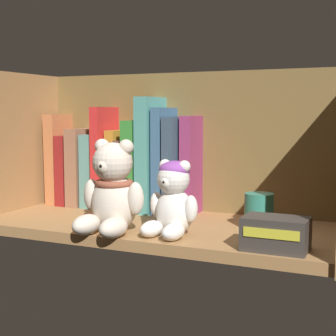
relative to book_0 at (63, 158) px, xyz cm
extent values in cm
cube|color=#9E7042|center=(31.44, -12.38, -11.42)|extent=(68.60, 29.25, 2.00)
cube|color=brown|center=(31.44, 2.84, 3.47)|extent=(71.00, 1.20, 31.78)
cube|color=#9E7042|center=(-3.66, -12.38, 3.47)|extent=(1.60, 31.65, 31.78)
cube|color=#BA6B3E|center=(0.00, 0.00, 0.00)|extent=(2.93, 11.40, 20.87)
cube|color=maroon|center=(3.11, 0.00, -2.44)|extent=(2.52, 12.48, 15.97)
cube|color=#906247|center=(6.43, 0.00, -1.64)|extent=(3.14, 12.97, 17.57)
cube|color=slate|center=(9.99, 0.00, -2.24)|extent=(3.00, 12.34, 16.36)
cube|color=red|center=(12.97, 0.00, 0.79)|extent=(1.99, 13.99, 22.43)
cube|color=#BF8329|center=(15.60, 0.00, -1.75)|extent=(2.28, 10.23, 17.35)
cube|color=brown|center=(18.14, 0.00, -2.81)|extent=(2.06, 12.17, 15.24)
cube|color=#348532|center=(20.99, 0.00, -0.65)|extent=(2.88, 14.13, 19.54)
cube|color=teal|center=(24.46, 0.00, 1.81)|extent=(3.08, 14.67, 24.47)
cube|color=#385E81|center=(27.57, 0.00, 0.69)|extent=(2.14, 13.61, 22.22)
cube|color=#324659|center=(30.38, 0.00, -0.26)|extent=(2.62, 14.33, 20.34)
cube|color=#90315E|center=(33.34, 0.00, -0.15)|extent=(2.44, 10.08, 20.55)
ellipsoid|color=beige|center=(26.83, -21.81, -5.40)|extent=(8.54, 7.84, 10.05)
sphere|color=beige|center=(26.81, -22.31, 1.99)|extent=(7.15, 7.15, 7.15)
sphere|color=beige|center=(24.33, -21.73, 4.78)|extent=(2.68, 2.68, 2.68)
sphere|color=beige|center=(29.33, -21.90, 4.78)|extent=(2.68, 2.68, 2.68)
sphere|color=beige|center=(26.73, -24.85, 1.57)|extent=(2.68, 2.68, 2.68)
sphere|color=black|center=(26.70, -25.79, 1.64)|extent=(0.94, 0.94, 0.94)
ellipsoid|color=beige|center=(23.91, -26.49, -8.63)|extent=(4.24, 6.83, 3.57)
ellipsoid|color=beige|center=(29.43, -26.68, -8.63)|extent=(4.24, 6.83, 3.57)
ellipsoid|color=beige|center=(22.29, -22.16, -4.14)|extent=(3.00, 3.00, 5.81)
ellipsoid|color=beige|center=(31.33, -22.47, -4.14)|extent=(3.00, 3.00, 5.81)
torus|color=brown|center=(26.83, -21.81, -1.78)|extent=(6.86, 6.86, 1.29)
ellipsoid|color=white|center=(37.77, -19.90, -6.44)|extent=(6.76, 6.21, 7.96)
sphere|color=white|center=(37.71, -20.30, -0.59)|extent=(5.66, 5.66, 5.66)
sphere|color=white|center=(35.82, -19.58, 1.62)|extent=(2.12, 2.12, 2.12)
sphere|color=white|center=(39.73, -20.22, 1.62)|extent=(2.12, 2.12, 2.12)
sphere|color=white|center=(37.39, -22.28, -0.93)|extent=(2.12, 2.12, 2.12)
sphere|color=black|center=(37.27, -23.01, -0.87)|extent=(0.74, 0.74, 0.74)
ellipsoid|color=white|center=(35.00, -23.28, -9.01)|extent=(4.00, 5.75, 2.83)
ellipsoid|color=white|center=(39.32, -23.99, -9.01)|extent=(4.00, 5.75, 2.83)
ellipsoid|color=white|center=(34.17, -19.72, -5.45)|extent=(2.64, 2.64, 4.60)
ellipsoid|color=white|center=(41.24, -20.87, -5.45)|extent=(2.64, 2.64, 4.60)
ellipsoid|color=purple|center=(37.77, -19.90, 0.97)|extent=(5.38, 5.38, 3.11)
cylinder|color=#2D7A66|center=(50.12, -9.90, -7.10)|extent=(5.27, 5.27, 6.63)
cube|color=#38332D|center=(56.24, -23.01, -7.82)|extent=(9.93, 6.28, 5.19)
cube|color=gold|center=(56.24, -26.23, -7.17)|extent=(8.44, 0.16, 1.45)
camera|label=1|loc=(73.91, -101.42, 10.70)|focal=55.62mm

